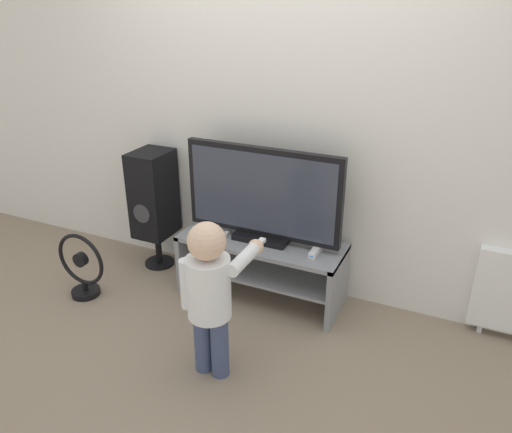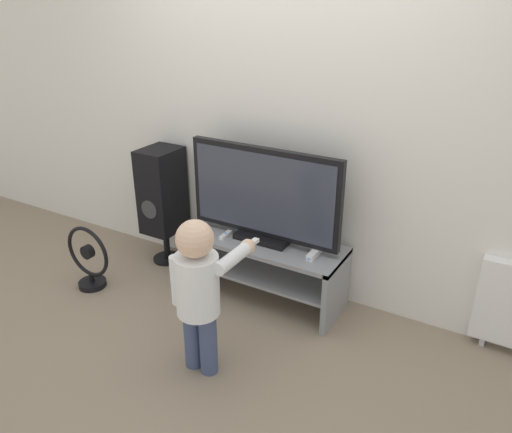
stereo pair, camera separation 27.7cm
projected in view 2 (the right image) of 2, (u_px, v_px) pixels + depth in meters
ground_plane at (247, 311)px, 3.45m from camera, size 16.00×16.00×0.00m
wall_back at (285, 110)px, 3.31m from camera, size 10.00×0.06×2.60m
tv_stand at (262, 260)px, 3.49m from camera, size 1.15×0.43×0.45m
television at (264, 196)px, 3.31m from camera, size 1.10×0.20×0.66m
game_console at (314, 254)px, 3.22m from camera, size 0.04×0.16×0.04m
remote_primary at (226, 235)px, 3.49m from camera, size 0.04×0.13×0.03m
child at (199, 285)px, 2.71m from camera, size 0.36×0.52×0.95m
speaker_tower at (162, 193)px, 3.87m from camera, size 0.26×0.33×0.94m
floor_fan at (89, 260)px, 3.65m from camera, size 0.40×0.20×0.49m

